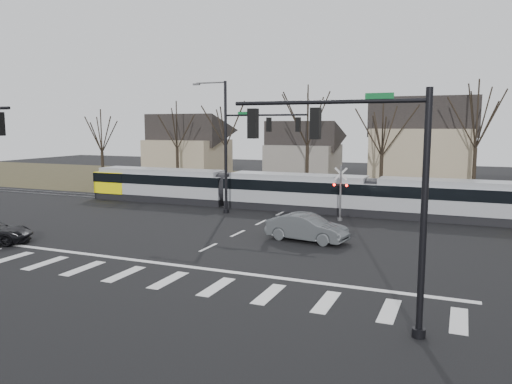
% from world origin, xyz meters
% --- Properties ---
extents(ground, '(140.00, 140.00, 0.00)m').
position_xyz_m(ground, '(0.00, 0.00, 0.00)').
color(ground, black).
extents(grass_verge, '(140.00, 28.00, 0.01)m').
position_xyz_m(grass_verge, '(0.00, 32.00, 0.01)').
color(grass_verge, '#38331E').
rests_on(grass_verge, ground).
extents(crosswalk, '(27.00, 2.60, 0.01)m').
position_xyz_m(crosswalk, '(0.00, -4.00, 0.01)').
color(crosswalk, silver).
rests_on(crosswalk, ground).
extents(stop_line, '(28.00, 0.35, 0.01)m').
position_xyz_m(stop_line, '(0.00, -1.80, 0.01)').
color(stop_line, silver).
rests_on(stop_line, ground).
extents(lane_dashes, '(0.18, 30.00, 0.01)m').
position_xyz_m(lane_dashes, '(0.00, 16.00, 0.01)').
color(lane_dashes, silver).
rests_on(lane_dashes, ground).
extents(rail_pair, '(90.00, 1.52, 0.06)m').
position_xyz_m(rail_pair, '(0.00, 15.80, 0.03)').
color(rail_pair, '#59595E').
rests_on(rail_pair, ground).
extents(tram, '(38.55, 2.86, 2.92)m').
position_xyz_m(tram, '(0.55, 16.00, 1.59)').
color(tram, gray).
rests_on(tram, ground).
extents(sedan, '(3.15, 5.39, 1.61)m').
position_xyz_m(sedan, '(4.65, 5.72, 0.81)').
color(sedan, '#4B4F52').
rests_on(sedan, ground).
extents(signal_pole_near_right, '(6.72, 0.44, 8.00)m').
position_xyz_m(signal_pole_near_right, '(10.11, -6.00, 5.17)').
color(signal_pole_near_right, black).
rests_on(signal_pole_near_right, ground).
extents(signal_pole_far, '(9.28, 0.44, 10.20)m').
position_xyz_m(signal_pole_far, '(-2.41, 12.50, 5.70)').
color(signal_pole_far, black).
rests_on(signal_pole_far, ground).
extents(rail_crossing_signal, '(1.08, 0.36, 4.00)m').
position_xyz_m(rail_crossing_signal, '(5.00, 12.79, 1.89)').
color(rail_crossing_signal, '#59595B').
rests_on(rail_crossing_signal, ground).
extents(tree_row, '(59.20, 7.20, 10.00)m').
position_xyz_m(tree_row, '(2.00, 26.00, 5.00)').
color(tree_row, black).
rests_on(tree_row, ground).
extents(house_a, '(9.72, 8.64, 8.60)m').
position_xyz_m(house_a, '(-20.00, 34.00, 4.46)').
color(house_a, gray).
rests_on(house_a, ground).
extents(house_b, '(8.64, 7.56, 7.65)m').
position_xyz_m(house_b, '(-5.00, 36.00, 3.97)').
color(house_b, slate).
rests_on(house_b, ground).
extents(house_c, '(10.80, 8.64, 10.10)m').
position_xyz_m(house_c, '(9.00, 33.00, 5.23)').
color(house_c, gray).
rests_on(house_c, ground).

